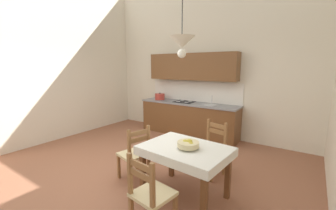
{
  "coord_description": "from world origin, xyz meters",
  "views": [
    {
      "loc": [
        2.51,
        -2.57,
        1.87
      ],
      "look_at": [
        0.35,
        0.59,
        1.17
      ],
      "focal_mm": 22.93,
      "sensor_mm": 36.0,
      "label": 1
    }
  ],
  "objects_px": {
    "dining_chair_camera_side": "(150,195)",
    "pendant_lamp": "(182,43)",
    "kitchen_cabinetry": "(189,104)",
    "fruit_bowl": "(188,144)",
    "dining_table": "(185,157)",
    "dining_chair_tv_side": "(135,154)",
    "dining_chair_kitchen_side": "(211,150)"
  },
  "relations": [
    {
      "from": "dining_chair_tv_side",
      "to": "dining_chair_kitchen_side",
      "type": "relative_size",
      "value": 1.0
    },
    {
      "from": "dining_table",
      "to": "fruit_bowl",
      "type": "height_order",
      "value": "fruit_bowl"
    },
    {
      "from": "dining_chair_camera_side",
      "to": "pendant_lamp",
      "type": "height_order",
      "value": "pendant_lamp"
    },
    {
      "from": "kitchen_cabinetry",
      "to": "dining_chair_tv_side",
      "type": "relative_size",
      "value": 2.94
    },
    {
      "from": "pendant_lamp",
      "to": "dining_chair_camera_side",
      "type": "bearing_deg",
      "value": -90.63
    },
    {
      "from": "dining_chair_camera_side",
      "to": "dining_chair_tv_side",
      "type": "bearing_deg",
      "value": 141.56
    },
    {
      "from": "kitchen_cabinetry",
      "to": "dining_chair_tv_side",
      "type": "height_order",
      "value": "kitchen_cabinetry"
    },
    {
      "from": "dining_chair_tv_side",
      "to": "fruit_bowl",
      "type": "height_order",
      "value": "dining_chair_tv_side"
    },
    {
      "from": "kitchen_cabinetry",
      "to": "fruit_bowl",
      "type": "distance_m",
      "value": 2.95
    },
    {
      "from": "dining_chair_kitchen_side",
      "to": "pendant_lamp",
      "type": "xyz_separation_m",
      "value": [
        -0.03,
        -0.98,
        1.71
      ]
    },
    {
      "from": "pendant_lamp",
      "to": "dining_chair_kitchen_side",
      "type": "bearing_deg",
      "value": 88.19
    },
    {
      "from": "dining_table",
      "to": "dining_chair_tv_side",
      "type": "xyz_separation_m",
      "value": [
        -0.91,
        -0.06,
        -0.17
      ]
    },
    {
      "from": "dining_chair_tv_side",
      "to": "dining_chair_camera_side",
      "type": "distance_m",
      "value": 1.17
    },
    {
      "from": "dining_chair_tv_side",
      "to": "dining_table",
      "type": "bearing_deg",
      "value": 3.88
    },
    {
      "from": "fruit_bowl",
      "to": "dining_chair_tv_side",
      "type": "bearing_deg",
      "value": -177.81
    },
    {
      "from": "kitchen_cabinetry",
      "to": "dining_chair_kitchen_side",
      "type": "bearing_deg",
      "value": -51.07
    },
    {
      "from": "dining_chair_camera_side",
      "to": "fruit_bowl",
      "type": "bearing_deg",
      "value": 85.93
    },
    {
      "from": "fruit_bowl",
      "to": "pendant_lamp",
      "type": "xyz_separation_m",
      "value": [
        -0.05,
        -0.12,
        1.34
      ]
    },
    {
      "from": "dining_chair_tv_side",
      "to": "fruit_bowl",
      "type": "distance_m",
      "value": 1.04
    },
    {
      "from": "dining_table",
      "to": "dining_chair_tv_side",
      "type": "bearing_deg",
      "value": -176.12
    },
    {
      "from": "dining_table",
      "to": "pendant_lamp",
      "type": "bearing_deg",
      "value": -84.7
    },
    {
      "from": "pendant_lamp",
      "to": "fruit_bowl",
      "type": "bearing_deg",
      "value": 68.6
    },
    {
      "from": "dining_chair_kitchen_side",
      "to": "dining_chair_camera_side",
      "type": "relative_size",
      "value": 1.0
    },
    {
      "from": "kitchen_cabinetry",
      "to": "pendant_lamp",
      "type": "distance_m",
      "value": 3.3
    },
    {
      "from": "kitchen_cabinetry",
      "to": "pendant_lamp",
      "type": "height_order",
      "value": "pendant_lamp"
    },
    {
      "from": "dining_chair_camera_side",
      "to": "fruit_bowl",
      "type": "relative_size",
      "value": 3.1
    },
    {
      "from": "dining_chair_kitchen_side",
      "to": "fruit_bowl",
      "type": "xyz_separation_m",
      "value": [
        0.02,
        -0.86,
        0.37
      ]
    },
    {
      "from": "dining_chair_tv_side",
      "to": "dining_chair_kitchen_side",
      "type": "height_order",
      "value": "same"
    },
    {
      "from": "dining_chair_camera_side",
      "to": "pendant_lamp",
      "type": "relative_size",
      "value": 1.16
    },
    {
      "from": "kitchen_cabinetry",
      "to": "dining_table",
      "type": "relative_size",
      "value": 2.18
    },
    {
      "from": "dining_chair_camera_side",
      "to": "fruit_bowl",
      "type": "height_order",
      "value": "dining_chair_camera_side"
    },
    {
      "from": "dining_chair_tv_side",
      "to": "dining_chair_camera_side",
      "type": "height_order",
      "value": "same"
    }
  ]
}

